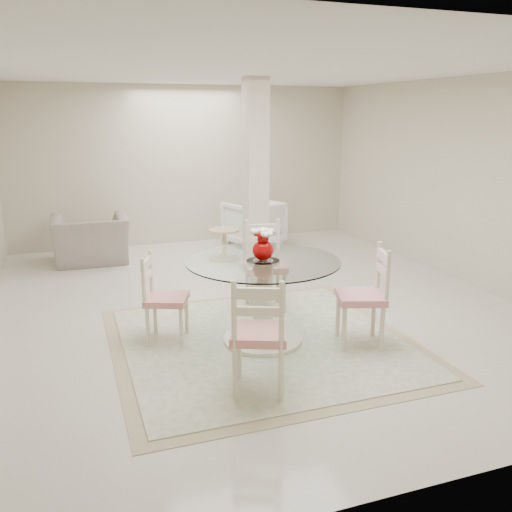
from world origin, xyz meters
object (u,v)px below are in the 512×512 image
object	(u,v)px
recliner_taupe	(91,239)
column	(256,178)
armchair_white	(254,223)
side_table	(224,246)
dining_chair_south	(259,327)
dining_table	(263,301)
dining_chair_north	(264,259)
red_vase	(263,244)
dining_chair_west	(160,292)
dining_chair_east	(368,289)

from	to	relation	value
recliner_taupe	column	bearing A→B (deg)	150.80
armchair_white	side_table	distance (m)	1.11
dining_chair_south	recliner_taupe	distance (m)	4.80
dining_table	dining_chair_north	distance (m)	1.04
recliner_taupe	armchair_white	bearing A→B (deg)	-173.77
recliner_taupe	red_vase	bearing A→B (deg)	112.25
red_vase	armchair_white	size ratio (longest dim) A/B	0.37
dining_chair_west	recliner_taupe	size ratio (longest dim) A/B	0.90
dining_table	recliner_taupe	xyz separation A→B (m)	(-1.44, 3.73, -0.08)
column	recliner_taupe	world-z (taller)	column
column	armchair_white	xyz separation A→B (m)	(0.50, 1.54, -0.96)
dining_chair_east	dining_chair_west	world-z (taller)	dining_chair_east
dining_chair_south	recliner_taupe	world-z (taller)	dining_chair_south
dining_chair_south	recliner_taupe	xyz separation A→B (m)	(-1.05, 4.68, -0.22)
armchair_white	red_vase	bearing A→B (deg)	50.74
armchair_white	dining_chair_east	bearing A→B (deg)	64.25
dining_table	red_vase	distance (m)	0.58
side_table	dining_table	bearing A→B (deg)	-99.36
dining_chair_east	dining_chair_west	xyz separation A→B (m)	(-1.89, 0.75, -0.06)
red_vase	dining_chair_west	xyz separation A→B (m)	(-0.94, 0.38, -0.49)
dining_chair_west	armchair_white	xyz separation A→B (m)	(2.23, 3.59, -0.14)
dining_chair_south	side_table	world-z (taller)	dining_chair_south
dining_chair_south	armchair_white	size ratio (longest dim) A/B	1.30
column	dining_chair_north	size ratio (longest dim) A/B	2.37
red_vase	side_table	world-z (taller)	red_vase
dining_chair_east	dining_chair_north	xyz separation A→B (m)	(-0.58, 1.33, 0.02)
dining_chair_north	armchair_white	size ratio (longest dim) A/B	1.34
dining_chair_north	dining_chair_south	distance (m)	2.04
armchair_white	dining_chair_north	bearing A→B (deg)	51.73
dining_chair_west	recliner_taupe	distance (m)	3.39
dining_table	dining_chair_south	xyz separation A→B (m)	(-0.38, -0.95, 0.15)
dining_table	dining_chair_west	distance (m)	1.02
column	red_vase	size ratio (longest dim) A/B	8.63
dining_chair_north	recliner_taupe	distance (m)	3.32
dining_chair_east	side_table	xyz separation A→B (m)	(-0.43, 3.56, -0.36)
column	side_table	distance (m)	1.37
dining_chair_west	side_table	size ratio (longest dim) A/B	2.03
dining_chair_west	side_table	xyz separation A→B (m)	(1.47, 2.80, -0.30)
dining_table	dining_chair_east	size ratio (longest dim) A/B	1.35
recliner_taupe	dining_chair_east	bearing A→B (deg)	121.34
dining_chair_north	armchair_white	xyz separation A→B (m)	(0.92, 3.02, -0.21)
dining_table	side_table	world-z (taller)	dining_table
column	dining_chair_north	distance (m)	1.71
column	dining_chair_north	xyz separation A→B (m)	(-0.41, -1.48, -0.75)
red_vase	armchair_white	distance (m)	4.22
armchair_white	recliner_taupe	bearing A→B (deg)	-16.31
dining_chair_east	recliner_taupe	xyz separation A→B (m)	(-2.39, 4.11, -0.22)
dining_chair_east	dining_chair_north	distance (m)	1.45
dining_chair_north	dining_chair_west	distance (m)	1.43
column	dining_chair_east	bearing A→B (deg)	-86.54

